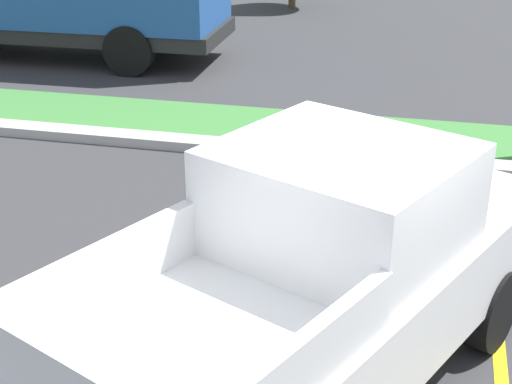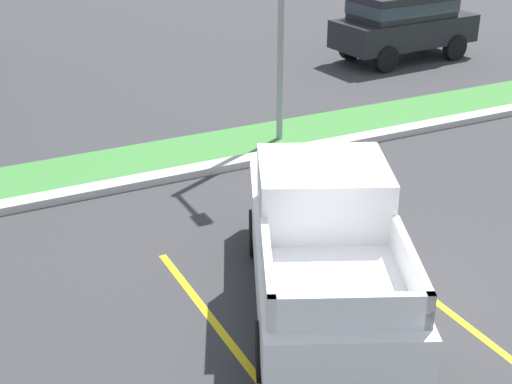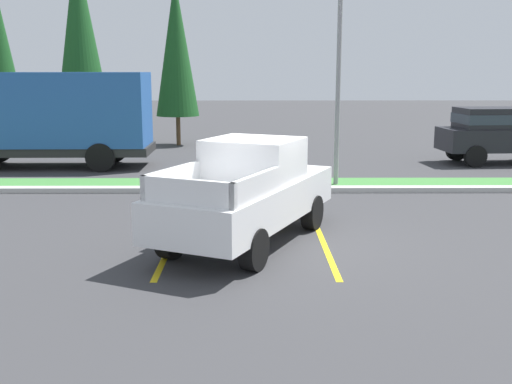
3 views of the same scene
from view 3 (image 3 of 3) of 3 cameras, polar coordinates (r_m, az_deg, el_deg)
The scene contains 11 objects.
ground_plane at distance 12.67m, azimuth 1.34°, elevation -4.44°, with size 120.00×120.00×0.00m, color #38383A.
parking_line_near at distance 12.53m, azimuth -7.93°, elevation -4.71°, with size 0.12×4.80×0.01m, color yellow.
parking_line_far at distance 12.51m, azimuth 6.34°, elevation -4.70°, with size 0.12×4.80×0.01m, color yellow.
curb_strip at distance 17.52m, azimuth 0.86°, elevation 0.25°, with size 56.00×0.40×0.15m, color #B2B2AD.
grass_median at distance 18.61m, azimuth 0.78°, elevation 0.77°, with size 56.00×1.80×0.06m, color #42843D.
pickup_truck_main at distance 12.22m, azimuth -0.71°, elevation -0.01°, with size 3.90×5.53×2.10m.
cargo_truck_distant at distance 23.00m, azimuth -18.05°, elevation 6.81°, with size 6.83×2.58×3.40m.
suv_distant at distance 24.63m, azimuth 22.13°, elevation 5.37°, with size 4.72×2.22×2.10m.
street_light at distance 18.10m, azimuth 7.88°, elevation 11.63°, with size 0.24×1.49×6.07m.
cypress_tree_left_inner at distance 29.15m, azimuth -16.29°, elevation 14.51°, with size 2.33×2.33×8.96m.
cypress_tree_center at distance 28.71m, azimuth -7.52°, elevation 13.39°, with size 1.99×1.99×7.67m.
Camera 3 is at (-0.38, -12.19, 3.45)m, focal length 42.45 mm.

